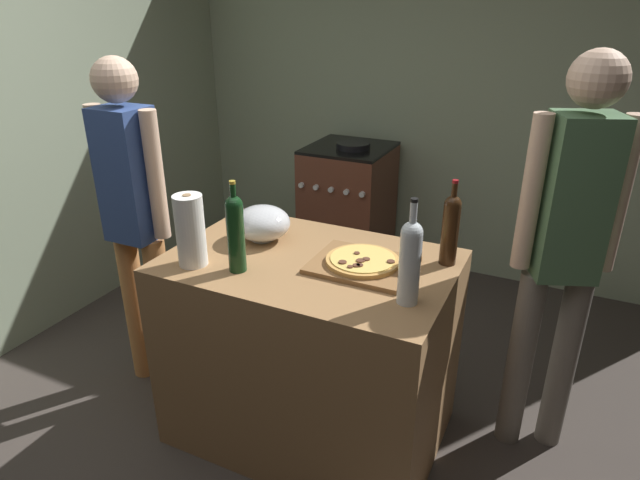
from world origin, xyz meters
name	(u,v)px	position (x,y,z in m)	size (l,w,h in m)	color
ground_plane	(341,345)	(0.00, 1.28, -0.01)	(4.01, 3.15, 0.02)	#3F3833
kitchen_wall_rear	(420,88)	(0.00, 2.60, 1.30)	(4.01, 0.10, 2.60)	#99A889
kitchen_wall_left	(87,99)	(-1.75, 1.28, 1.30)	(0.10, 3.15, 2.60)	#99A889
counter	(310,349)	(0.15, 0.58, 0.44)	(1.17, 0.78, 0.89)	#9E7247
cutting_board	(362,265)	(0.37, 0.62, 0.90)	(0.40, 0.32, 0.02)	olive
pizza	(363,261)	(0.37, 0.61, 0.92)	(0.30, 0.30, 0.03)	tan
mixing_bowl	(262,223)	(-0.13, 0.68, 0.97)	(0.25, 0.25, 0.15)	#B2B2B7
paper_towel_roll	(190,231)	(-0.26, 0.35, 1.03)	(0.12, 0.12, 0.30)	white
wine_bottle_amber	(236,231)	(-0.07, 0.38, 1.06)	(0.07, 0.07, 0.37)	#143819
wine_bottle_green	(451,227)	(0.67, 0.80, 1.05)	(0.07, 0.07, 0.35)	#331E0F
wine_bottle_dark	(410,259)	(0.61, 0.43, 1.06)	(0.08, 0.08, 0.39)	silver
stove	(348,210)	(-0.36, 2.20, 0.47)	(0.55, 0.60, 0.98)	brown
person_in_stripes	(134,211)	(-0.77, 0.57, 0.96)	(0.39, 0.20, 1.66)	#D88C4C
person_in_red	(566,240)	(1.09, 0.96, 1.01)	(0.38, 0.27, 1.72)	slate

